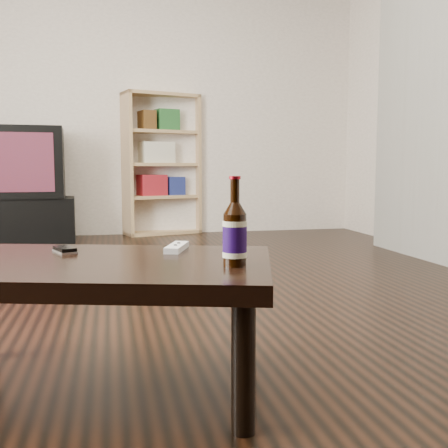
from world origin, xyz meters
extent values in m
cube|color=black|center=(0.00, 0.00, -0.01)|extent=(5.00, 6.00, 0.01)
cube|color=beige|center=(0.00, 3.01, 1.35)|extent=(5.00, 0.02, 2.70)
cube|color=beige|center=(2.35, 1.20, 1.35)|extent=(0.30, 1.20, 2.70)
cube|color=black|center=(-0.78, 2.63, 0.20)|extent=(1.00, 0.54, 0.39)
cube|color=black|center=(-0.78, 2.63, 0.70)|extent=(0.85, 0.56, 0.61)
cube|color=#AA2806|center=(-0.77, 2.37, 0.70)|extent=(0.68, 0.04, 0.49)
cube|color=tan|center=(0.18, 2.90, 0.69)|extent=(0.12, 0.33, 1.37)
cube|color=tan|center=(0.86, 3.10, 0.69)|extent=(0.12, 0.33, 1.37)
cube|color=tan|center=(0.52, 3.00, 1.36)|extent=(0.80, 0.53, 0.03)
cube|color=tan|center=(0.52, 3.00, 0.02)|extent=(0.80, 0.53, 0.03)
cube|color=tan|center=(0.48, 3.14, 0.69)|extent=(0.72, 0.24, 1.37)
cube|color=tan|center=(0.52, 3.00, 0.37)|extent=(0.73, 0.48, 0.03)
cube|color=tan|center=(0.52, 3.00, 0.69)|extent=(0.73, 0.48, 0.03)
cube|color=tan|center=(0.52, 3.00, 1.00)|extent=(0.73, 0.48, 0.03)
cube|color=maroon|center=(0.42, 2.95, 0.49)|extent=(0.30, 0.27, 0.20)
cube|color=navy|center=(0.65, 3.01, 0.47)|extent=(0.22, 0.25, 0.18)
cube|color=silver|center=(0.48, 2.96, 0.80)|extent=(0.36, 0.29, 0.20)
cube|color=#26632B|center=(0.58, 2.99, 1.12)|extent=(0.26, 0.26, 0.20)
cube|color=#563717|center=(0.38, 2.94, 1.11)|extent=(0.18, 0.24, 0.18)
cube|color=black|center=(-0.04, -0.68, 0.36)|extent=(1.16, 0.86, 0.05)
cylinder|color=black|center=(0.33, -1.02, 0.17)|extent=(0.07, 0.07, 0.34)
cylinder|color=black|center=(0.46, -0.57, 0.17)|extent=(0.07, 0.07, 0.34)
cylinder|color=black|center=(0.35, -0.85, 0.46)|extent=(0.08, 0.08, 0.14)
cylinder|color=#1E0749|center=(0.35, -0.85, 0.46)|extent=(0.08, 0.08, 0.09)
cylinder|color=beige|center=(0.35, -0.85, 0.50)|extent=(0.08, 0.08, 0.01)
cylinder|color=beige|center=(0.35, -0.85, 0.42)|extent=(0.08, 0.08, 0.01)
cone|color=black|center=(0.35, -0.85, 0.55)|extent=(0.08, 0.08, 0.03)
cylinder|color=black|center=(0.35, -0.85, 0.59)|extent=(0.03, 0.03, 0.06)
cylinder|color=maroon|center=(0.35, -0.85, 0.63)|extent=(0.04, 0.04, 0.01)
cube|color=silver|center=(-0.12, -0.51, 0.39)|extent=(0.08, 0.11, 0.01)
cube|color=black|center=(-0.12, -0.51, 0.40)|extent=(0.08, 0.11, 0.01)
cylinder|color=silver|center=(-0.11, -0.54, 0.40)|extent=(0.02, 0.02, 0.00)
cube|color=silver|center=(0.23, -0.55, 0.40)|extent=(0.10, 0.17, 0.02)
cylinder|color=black|center=(0.24, -0.52, 0.41)|extent=(0.01, 0.01, 0.00)
cylinder|color=black|center=(0.22, -0.57, 0.41)|extent=(0.01, 0.01, 0.00)
camera|label=1|loc=(0.02, -2.22, 0.65)|focal=42.00mm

